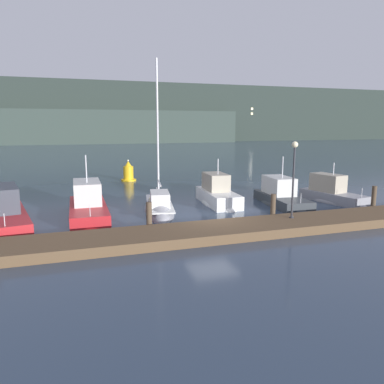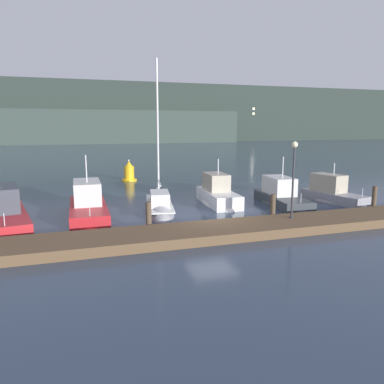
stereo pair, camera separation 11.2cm
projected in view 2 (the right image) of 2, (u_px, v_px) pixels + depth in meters
name	position (u px, v px, depth m)	size (l,w,h in m)	color
ground_plane	(212.00, 225.00, 19.91)	(400.00, 400.00, 0.00)	#2D3D51
dock	(226.00, 230.00, 18.06)	(30.38, 2.80, 0.45)	brown
mooring_pile_1	(149.00, 217.00, 18.46)	(0.28, 0.28, 1.52)	#4C3D2D
mooring_pile_2	(273.00, 208.00, 20.57)	(0.28, 0.28, 1.53)	#4C3D2D
mooring_pile_3	(374.00, 199.00, 22.66)	(0.28, 0.28, 1.62)	#4C3D2D
motorboat_berth_1	(2.00, 219.00, 19.88)	(3.93, 7.61, 3.61)	red
motorboat_berth_2	(88.00, 210.00, 21.68)	(2.29, 6.92, 4.06)	red
sailboat_berth_3	(159.00, 209.00, 23.25)	(2.98, 6.99, 10.03)	gray
motorboat_berth_4	(218.00, 198.00, 25.26)	(2.27, 5.50, 3.58)	white
motorboat_berth_5	(282.00, 200.00, 25.12)	(2.72, 6.15, 3.71)	#2D3338
motorboat_berth_6	(332.00, 197.00, 26.00)	(2.76, 5.54, 3.21)	gray
channel_buoy	(129.00, 173.00, 35.85)	(1.42, 1.42, 2.03)	gold
dock_lamppost	(294.00, 167.00, 19.10)	(0.32, 0.32, 3.98)	#2D2D33
hillside_backdrop	(77.00, 115.00, 117.12)	(240.00, 23.00, 18.81)	#28332D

